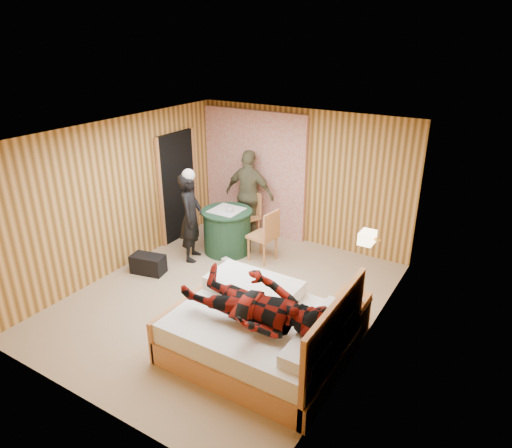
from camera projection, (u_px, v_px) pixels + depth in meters
The scene contains 23 objects.
floor at pixel (226, 298), 6.90m from camera, with size 4.20×5.00×0.01m, color tan.
ceiling at pixel (222, 134), 5.93m from camera, with size 4.20×5.00×0.01m, color silver.
wall_back at pixel (302, 178), 8.38m from camera, with size 4.20×0.02×2.50m, color #E1A756.
wall_left at pixel (119, 196), 7.42m from camera, with size 0.02×5.00×2.50m, color #E1A756.
wall_right at pixel (369, 258), 5.41m from camera, with size 0.02×5.00×2.50m, color #E1A756.
curtain at pixel (254, 173), 8.82m from camera, with size 2.20×0.08×2.40m, color beige.
doorway at pixel (178, 187), 8.59m from camera, with size 0.06×0.90×2.05m, color black.
wall_lamp at pixel (367, 238), 5.83m from camera, with size 0.26×0.24×0.16m.
bed at pixel (262, 333), 5.58m from camera, with size 2.08×1.64×1.13m.
nightstand at pixel (349, 316), 5.98m from camera, with size 0.43×0.58×0.56m.
round_table at pixel (227, 231), 8.24m from camera, with size 0.91×0.91×0.81m.
chair_far at pixel (250, 212), 8.74m from camera, with size 0.55×0.55×0.93m.
chair_near at pixel (266, 232), 7.82m from camera, with size 0.48×0.48×0.94m.
duffel_bag at pixel (148, 264), 7.59m from camera, with size 0.55×0.30×0.31m, color black.
sneaker_left at pixel (217, 278), 7.36m from camera, with size 0.26×0.11×0.12m, color silver.
sneaker_right at pixel (229, 263), 7.82m from camera, with size 0.28×0.11×0.12m, color silver.
woman_standing at pixel (191, 217), 7.83m from camera, with size 0.57×0.37×1.57m, color black.
man_at_table at pixel (250, 195), 8.66m from camera, with size 1.01×0.42×1.72m, color brown.
man_on_bed at pixel (254, 295), 5.13m from camera, with size 1.77×0.67×0.86m, color maroon.
book_lower at pixel (349, 299), 5.83m from camera, with size 0.17×0.22×0.02m, color silver.
book_upper at pixel (349, 298), 5.83m from camera, with size 0.16×0.22×0.02m, color silver.
cup_nightstand at pixel (354, 290), 5.96m from camera, with size 0.10×0.10×0.09m, color silver.
cup_table at pixel (230, 209), 7.98m from camera, with size 0.12×0.12×0.10m, color silver.
Camera 1 is at (3.46, -4.82, 3.74)m, focal length 32.00 mm.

